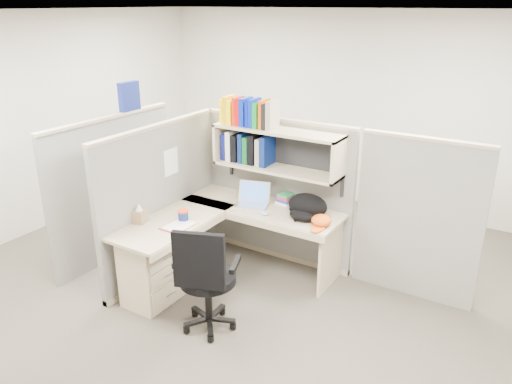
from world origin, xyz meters
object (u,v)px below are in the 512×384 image
Objects in this scene: snack_canister at (183,215)px; backpack at (305,207)px; desk at (182,254)px; task_chair at (207,295)px; laptop at (251,195)px.

backpack is at bearing 33.62° from snack_canister.
snack_canister reaches higher than desk.
snack_canister is at bearing 141.74° from task_chair.
desk is at bearing -126.32° from laptop.
laptop reaches higher than snack_canister.
backpack is at bearing -16.14° from laptop.
laptop is 0.78m from snack_canister.
task_chair is at bearing -92.75° from laptop.
snack_canister is at bearing -166.15° from backpack.
task_chair is (0.29, -1.20, -0.48)m from laptop.
backpack is at bearing 74.01° from task_chair.
backpack reaches higher than snack_canister.
desk is at bearing 146.70° from task_chair.
snack_canister is (-1.02, -0.68, -0.07)m from backpack.
task_chair reaches higher than backpack.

